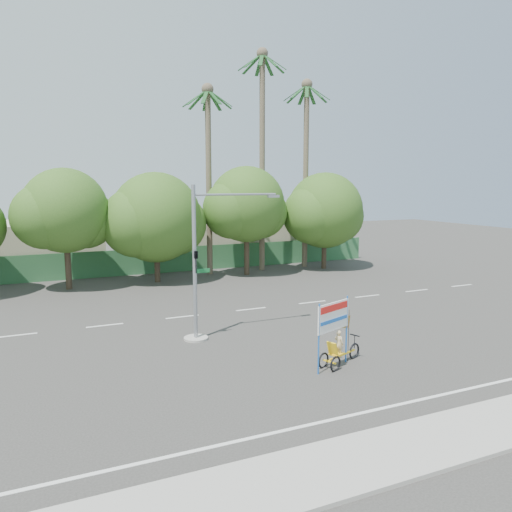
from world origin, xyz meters
name	(u,v)px	position (x,y,z in m)	size (l,w,h in m)	color
ground	(285,359)	(0.00, 0.00, 0.00)	(120.00, 120.00, 0.00)	#33302D
sidewalk_near	(414,447)	(0.00, -7.50, 0.06)	(50.00, 2.40, 0.12)	gray
fence	(160,260)	(0.00, 21.50, 1.00)	(38.00, 0.08, 2.00)	#336B3D
building_left	(20,248)	(-10.00, 26.00, 2.00)	(12.00, 8.00, 4.00)	beige
building_right	(233,240)	(8.00, 26.00, 1.80)	(14.00, 8.00, 3.60)	beige
tree_left	(64,214)	(-7.05, 18.00, 5.06)	(6.66, 5.60, 8.07)	#473828
tree_center	(155,220)	(-1.05, 18.00, 4.47)	(7.62, 6.40, 7.85)	#473828
tree_right	(246,207)	(5.95, 18.00, 5.24)	(6.90, 5.80, 8.36)	#473828
tree_far_right	(324,213)	(12.95, 18.00, 4.64)	(7.38, 6.20, 7.94)	#473828
palm_tall	(262,140)	(8.00, 19.50, 10.46)	(3.73, 3.79, 17.45)	#70604C
palm_mid	(306,155)	(12.00, 19.50, 9.40)	(3.73, 3.79, 15.45)	#70604C
palm_short	(208,159)	(3.50, 19.50, 8.86)	(3.73, 3.79, 14.45)	#70604C
traffic_signal	(201,276)	(-2.20, 3.98, 2.92)	(4.72, 1.10, 7.00)	gray
trike_billboard	(337,339)	(1.48, -1.48, 1.10)	(2.61, 1.25, 2.73)	black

